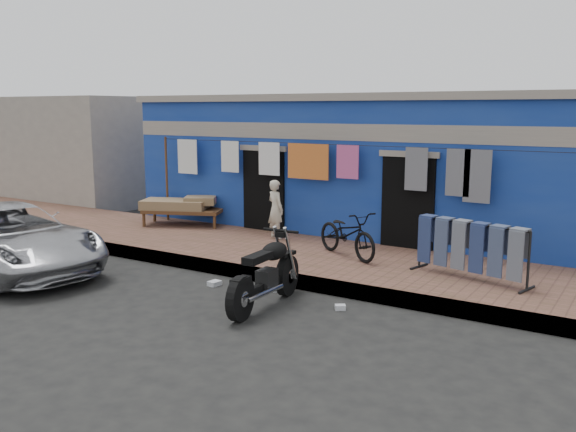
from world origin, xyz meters
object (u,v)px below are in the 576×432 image
object	(u,v)px
seated_person	(276,209)
charpoy	(183,211)
motorcycle	(265,271)
bicycle	(347,228)
jeans_rack	(471,249)
car	(8,237)

from	to	relation	value
seated_person	charpoy	bearing A→B (deg)	22.49
seated_person	motorcycle	distance (m)	3.99
bicycle	jeans_rack	distance (m)	2.43
charpoy	jeans_rack	xyz separation A→B (m)	(7.23, -1.09, 0.17)
seated_person	jeans_rack	world-z (taller)	seated_person
bicycle	charpoy	xyz separation A→B (m)	(-4.81, 0.79, -0.22)
motorcycle	charpoy	size ratio (longest dim) A/B	0.83
car	motorcycle	size ratio (longest dim) A/B	2.57
car	jeans_rack	size ratio (longest dim) A/B	2.19
motorcycle	car	bearing A→B (deg)	-174.90
seated_person	charpoy	xyz separation A→B (m)	(-2.73, 0.09, -0.31)
seated_person	jeans_rack	xyz separation A→B (m)	(4.50, -1.00, -0.14)
bicycle	jeans_rack	world-z (taller)	bicycle
motorcycle	seated_person	bearing A→B (deg)	117.44
bicycle	seated_person	bearing A→B (deg)	98.77
car	bicycle	bearing A→B (deg)	-47.21
car	jeans_rack	distance (m)	8.40
motorcycle	jeans_rack	size ratio (longest dim) A/B	0.85
motorcycle	jeans_rack	distance (m)	3.46
car	motorcycle	bearing A→B (deg)	-71.96
charpoy	motorcycle	bearing A→B (deg)	-36.35
seated_person	bicycle	size ratio (longest dim) A/B	0.75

